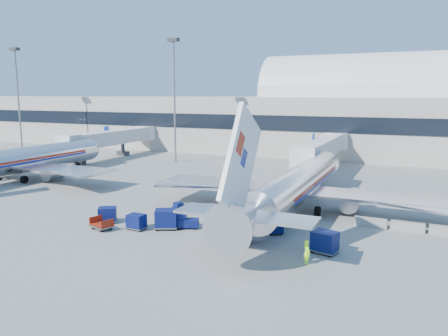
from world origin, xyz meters
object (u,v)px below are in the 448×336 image
at_px(cart_train_a, 166,219).
at_px(ramp_worker, 307,252).
at_px(cart_train_c, 107,214).
at_px(mast_west, 174,82).
at_px(tug_right, 273,224).
at_px(cart_train_b, 136,222).
at_px(barrier_far, 447,231).
at_px(jetbridge_mid, 116,138).
at_px(barrier_mid, 408,227).
at_px(tug_left, 181,208).
at_px(cart_open_red, 102,225).
at_px(mast_far_west, 17,84).
at_px(airliner_mid, 16,161).
at_px(cart_solo_near, 239,231).
at_px(barrier_near, 370,222).
at_px(jetbridge_near, 324,148).
at_px(cart_solo_far, 325,242).
at_px(airliner_main, 296,185).
at_px(tug_lead, 186,221).

height_order(cart_train_a, ramp_worker, cart_train_a).
bearing_deg(cart_train_c, mast_west, 78.76).
relative_size(tug_right, cart_train_b, 1.63).
bearing_deg(barrier_far, jetbridge_mid, 153.98).
relative_size(barrier_mid, cart_train_c, 1.35).
bearing_deg(jetbridge_mid, barrier_mid, -27.35).
xyz_separation_m(jetbridge_mid, barrier_mid, (55.70, -28.81, -3.48)).
distance_m(tug_left, cart_open_red, 8.81).
distance_m(mast_far_west, tug_left, 68.41).
bearing_deg(mast_west, airliner_mid, -115.21).
xyz_separation_m(airliner_mid, cart_solo_near, (40.13, -11.70, -1.92)).
height_order(barrier_near, barrier_mid, same).
relative_size(jetbridge_near, mast_west, 1.22).
bearing_deg(mast_west, cart_train_b, -64.57).
bearing_deg(cart_solo_far, mast_far_west, 168.10).
xyz_separation_m(airliner_main, barrier_mid, (11.30, -2.51, -2.48)).
relative_size(barrier_near, cart_train_c, 1.35).
height_order(barrier_far, cart_open_red, barrier_far).
distance_m(cart_train_b, cart_train_c, 4.00).
distance_m(jetbridge_mid, barrier_near, 59.90).
bearing_deg(cart_solo_near, cart_train_a, 164.84).
relative_size(jetbridge_mid, tug_right, 9.83).
bearing_deg(cart_open_red, barrier_far, 38.32).
bearing_deg(jetbridge_near, jetbridge_mid, 180.00).
distance_m(jetbridge_near, cart_train_a, 38.13).
xyz_separation_m(tug_right, cart_solo_near, (-1.74, -4.03, 0.25)).
distance_m(airliner_mid, mast_far_west, 39.68).
bearing_deg(cart_train_b, jetbridge_mid, 132.89).
relative_size(jetbridge_mid, tug_lead, 10.98).
distance_m(airliner_mid, cart_train_a, 34.32).
relative_size(cart_solo_near, cart_solo_far, 1.03).
bearing_deg(barrier_near, cart_open_red, -154.07).
bearing_deg(cart_open_red, cart_train_b, 41.39).
height_order(barrier_near, cart_solo_far, cart_solo_far).
relative_size(barrier_near, barrier_far, 1.00).
height_order(jetbridge_near, barrier_mid, jetbridge_near).
relative_size(tug_right, tug_left, 1.24).
xyz_separation_m(jetbridge_mid, tug_left, (33.51, -32.18, -3.33)).
relative_size(mast_west, cart_train_a, 8.66).
distance_m(mast_west, tug_left, 39.38).
height_order(jetbridge_near, ramp_worker, jetbridge_near).
bearing_deg(airliner_mid, jetbridge_near, 33.59).
xyz_separation_m(tug_left, cart_solo_near, (9.02, -5.82, 0.41)).
bearing_deg(tug_lead, barrier_near, 2.36).
relative_size(mast_west, barrier_near, 7.53).
xyz_separation_m(barrier_far, tug_left, (-25.49, -3.37, 0.15)).
distance_m(mast_far_west, mast_west, 40.00).
distance_m(mast_far_west, cart_train_c, 67.09).
relative_size(tug_lead, cart_train_c, 1.13).
bearing_deg(cart_train_b, cart_open_red, -153.32).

